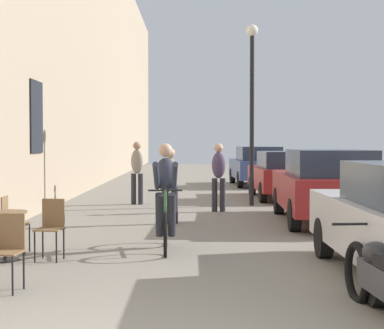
# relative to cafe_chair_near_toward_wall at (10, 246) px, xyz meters

# --- Properties ---
(building_facade_left) EXTENTS (0.54, 68.00, 10.91)m
(building_facade_left) POSITION_rel_cafe_chair_near_toward_wall_xyz_m (-1.78, 11.34, 4.94)
(building_facade_left) COLOR tan
(building_facade_left) RESTS_ON ground_plane
(cafe_chair_near_toward_wall) EXTENTS (0.42, 0.42, 0.89)m
(cafe_chair_near_toward_wall) POSITION_rel_cafe_chair_near_toward_wall_xyz_m (0.00, 0.00, 0.00)
(cafe_chair_near_toward_wall) COLOR black
(cafe_chair_near_toward_wall) RESTS_ON ground_plane
(cafe_table_mid) EXTENTS (0.64, 0.64, 0.72)m
(cafe_table_mid) POSITION_rel_cafe_chair_near_toward_wall_xyz_m (-0.57, 1.82, 0.00)
(cafe_table_mid) COLOR black
(cafe_table_mid) RESTS_ON ground_plane
(cafe_chair_mid_toward_street) EXTENTS (0.39, 0.39, 0.89)m
(cafe_chair_mid_toward_street) POSITION_rel_cafe_chair_near_toward_wall_xyz_m (-0.65, 2.41, 0.00)
(cafe_chair_mid_toward_street) COLOR black
(cafe_chair_mid_toward_street) RESTS_ON ground_plane
(cafe_chair_mid_toward_wall) EXTENTS (0.42, 0.42, 0.89)m
(cafe_chair_mid_toward_wall) POSITION_rel_cafe_chair_near_toward_wall_xyz_m (0.08, 1.90, 0.00)
(cafe_chair_mid_toward_wall) COLOR black
(cafe_chair_mid_toward_wall) RESTS_ON ground_plane
(cyclist_on_bicycle) EXTENTS (0.52, 1.76, 1.74)m
(cyclist_on_bicycle) POSITION_rel_cafe_chair_near_toward_wall_xyz_m (1.73, 2.78, 0.29)
(cyclist_on_bicycle) COLOR black
(cyclist_on_bicycle) RESTS_ON ground_plane
(pedestrian_near) EXTENTS (0.37, 0.29, 1.61)m
(pedestrian_near) POSITION_rel_cafe_chair_near_toward_wall_xyz_m (1.69, 5.92, 0.39)
(pedestrian_near) COLOR #26262D
(pedestrian_near) RESTS_ON ground_plane
(pedestrian_mid) EXTENTS (0.36, 0.27, 1.70)m
(pedestrian_mid) POSITION_rel_cafe_chair_near_toward_wall_xyz_m (2.81, 8.21, 0.44)
(pedestrian_mid) COLOR #26262D
(pedestrian_mid) RESTS_ON ground_plane
(pedestrian_far) EXTENTS (0.38, 0.30, 1.74)m
(pedestrian_far) POSITION_rel_cafe_chair_near_toward_wall_xyz_m (0.63, 10.04, 0.46)
(pedestrian_far) COLOR #26262D
(pedestrian_far) RESTS_ON ground_plane
(street_lamp) EXTENTS (0.32, 0.32, 4.90)m
(street_lamp) POSITION_rel_cafe_chair_near_toward_wall_xyz_m (3.78, 9.72, 2.59)
(street_lamp) COLOR black
(street_lamp) RESTS_ON ground_plane
(parked_car_second) EXTENTS (1.99, 4.48, 1.57)m
(parked_car_second) POSITION_rel_cafe_chair_near_toward_wall_xyz_m (5.01, 6.09, 0.30)
(parked_car_second) COLOR maroon
(parked_car_second) RESTS_ON ground_plane
(parked_car_third) EXTENTS (1.78, 4.11, 1.45)m
(parked_car_third) POSITION_rel_cafe_chair_near_toward_wall_xyz_m (4.92, 11.74, 0.24)
(parked_car_third) COLOR maroon
(parked_car_third) RESTS_ON ground_plane
(parked_car_fourth) EXTENTS (1.96, 4.41, 1.55)m
(parked_car_fourth) POSITION_rel_cafe_chair_near_toward_wall_xyz_m (4.73, 17.45, 0.29)
(parked_car_fourth) COLOR #384C84
(parked_car_fourth) RESTS_ON ground_plane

